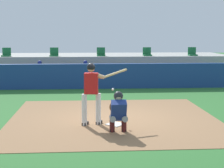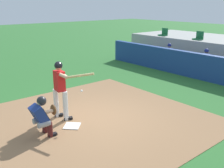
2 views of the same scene
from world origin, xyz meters
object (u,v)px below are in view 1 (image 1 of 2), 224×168
Objects in this scene: stadium_seat_4 at (192,53)px; catcher_crouched at (118,111)px; stadium_seat_3 at (147,53)px; home_plate at (116,124)px; dugout_player_1 at (85,73)px; stadium_seat_1 at (54,54)px; dugout_player_0 at (40,73)px; stadium_seat_2 at (101,54)px; stadium_seat_0 at (6,54)px; batter_at_plate at (92,90)px.

catcher_crouched is at bearing -115.25° from stadium_seat_4.
home_plate is at bearing -104.33° from stadium_seat_3.
catcher_crouched is 1.25× the size of dugout_player_1.
dugout_player_0 is at bearing -105.48° from stadium_seat_1.
stadium_seat_2 is 5.20m from stadium_seat_4.
dugout_player_0 is at bearing 109.33° from catcher_crouched.
stadium_seat_1 and stadium_seat_3 have the same top height.
catcher_crouched is 3.39× the size of stadium_seat_3.
stadium_seat_2 is (3.16, 2.03, 0.86)m from dugout_player_0.
stadium_seat_3 reaches higher than home_plate.
stadium_seat_4 is (7.80, 0.00, 0.00)m from stadium_seat_1.
home_plate is 10.61m from stadium_seat_3.
stadium_seat_0 is at bearing 135.03° from dugout_player_0.
stadium_seat_0 is 1.00× the size of stadium_seat_1.
dugout_player_0 and dugout_player_1 have the same top height.
stadium_seat_3 is at bearing 30.37° from dugout_player_1.
stadium_seat_4 is at bearing 0.00° from stadium_seat_0.
stadium_seat_0 is at bearing 180.00° from stadium_seat_2.
stadium_seat_4 is at bearing 18.52° from dugout_player_1.
stadium_seat_2 reaches higher than dugout_player_0.
stadium_seat_2 is 1.00× the size of stadium_seat_4.
stadium_seat_1 reaches higher than batter_at_plate.
catcher_crouched is 3.39× the size of stadium_seat_2.
stadium_seat_3 is at bearing 72.08° from batter_at_plate.
home_plate is 1.04m from catcher_crouched.
batter_at_plate is at bearing -65.89° from stadium_seat_0.
stadium_seat_2 is (5.20, 0.00, 0.00)m from stadium_seat_0.
home_plate is 0.34× the size of dugout_player_1.
stadium_seat_0 is at bearing 114.11° from batter_at_plate.
stadium_seat_0 is at bearing 180.00° from stadium_seat_4.
dugout_player_0 is 2.28m from stadium_seat_1.
stadium_seat_3 is at bearing 0.00° from stadium_seat_0.
dugout_player_0 is 8.65m from stadium_seat_4.
batter_at_plate reaches higher than home_plate.
stadium_seat_2 is at bearing 0.00° from stadium_seat_0.
home_plate is 0.24× the size of batter_at_plate.
stadium_seat_3 is (2.60, 10.18, 1.51)m from home_plate.
stadium_seat_4 is at bearing 62.94° from home_plate.
home_plate is at bearing -68.77° from dugout_player_0.
stadium_seat_1 is at bearing 130.33° from dugout_player_1.
stadium_seat_2 and stadium_seat_3 have the same top height.
catcher_crouched is 3.39× the size of stadium_seat_4.
stadium_seat_0 reaches higher than home_plate.
dugout_player_0 is at bearing 180.00° from dugout_player_1.
dugout_player_1 is at bearing -49.67° from stadium_seat_1.
batter_at_plate is 3.76× the size of stadium_seat_0.
catcher_crouched is at bearing -54.07° from batter_at_plate.
stadium_seat_1 is (0.56, 2.03, 0.86)m from dugout_player_0.
home_plate is at bearing -75.67° from stadium_seat_1.
stadium_seat_1 is at bearing 100.79° from batter_at_plate.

